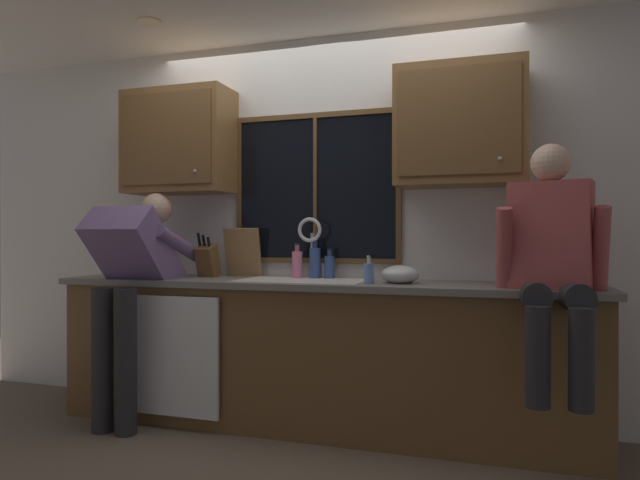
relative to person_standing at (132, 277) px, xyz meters
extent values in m
cube|color=silver|center=(1.14, 0.64, 0.34)|extent=(5.70, 0.12, 2.55)
cylinder|color=#FFEAB2|center=(0.15, -0.02, 1.61)|extent=(0.14, 0.14, 0.01)
cube|color=black|center=(1.05, 0.58, 0.59)|extent=(1.10, 0.02, 0.95)
cube|color=brown|center=(1.05, 0.57, 1.08)|extent=(1.17, 0.02, 0.04)
cube|color=brown|center=(1.05, 0.57, 0.09)|extent=(1.17, 0.02, 0.04)
cube|color=brown|center=(0.48, 0.57, 0.59)|extent=(0.03, 0.02, 0.95)
cube|color=brown|center=(1.62, 0.57, 0.59)|extent=(0.04, 0.02, 0.95)
cube|color=brown|center=(1.05, 0.56, 0.59)|extent=(0.02, 0.02, 0.95)
cube|color=brown|center=(1.14, 0.29, -0.50)|extent=(3.30, 0.58, 0.88)
cube|color=slate|center=(1.14, 0.27, -0.04)|extent=(3.36, 0.62, 0.04)
cube|color=white|center=(0.33, -0.02, -0.48)|extent=(0.60, 0.02, 0.74)
cube|color=brown|center=(0.09, 0.42, 0.92)|extent=(0.76, 0.33, 0.72)
cube|color=brown|center=(0.09, 0.25, 0.92)|extent=(0.68, 0.01, 0.62)
sphere|color=#B2B2B7|center=(0.32, 0.24, 0.69)|extent=(0.02, 0.02, 0.02)
cube|color=brown|center=(2.01, 0.42, 0.92)|extent=(0.76, 0.33, 0.72)
cube|color=brown|center=(2.01, 0.25, 0.92)|extent=(0.68, 0.01, 0.62)
sphere|color=#B2B2B7|center=(2.24, 0.24, 0.69)|extent=(0.02, 0.02, 0.02)
cube|color=white|center=(1.05, 0.28, -0.03)|extent=(0.80, 0.46, 0.02)
cube|color=beige|center=(0.85, 0.28, -0.13)|extent=(0.36, 0.42, 0.20)
cube|color=beige|center=(1.25, 0.28, -0.13)|extent=(0.36, 0.42, 0.20)
cube|color=white|center=(1.05, 0.28, -0.13)|extent=(0.04, 0.42, 0.20)
cylinder|color=silver|center=(1.05, 0.50, 0.13)|extent=(0.03, 0.03, 0.30)
torus|color=silver|center=(1.05, 0.44, 0.30)|extent=(0.16, 0.02, 0.16)
cylinder|color=silver|center=(1.13, 0.50, 0.03)|extent=(0.03, 0.03, 0.09)
cylinder|color=#262628|center=(-0.08, -0.18, -0.50)|extent=(0.13, 0.13, 0.88)
cylinder|color=#262628|center=(0.09, -0.18, -0.50)|extent=(0.13, 0.13, 0.88)
cube|color=slate|center=(0.00, 0.02, 0.16)|extent=(0.44, 0.55, 0.58)
sphere|color=beige|center=(0.00, 0.28, 0.45)|extent=(0.21, 0.21, 0.21)
cylinder|color=slate|center=(-0.22, 0.20, 0.21)|extent=(0.09, 0.52, 0.26)
cylinder|color=slate|center=(0.22, 0.20, 0.21)|extent=(0.09, 0.52, 0.26)
cylinder|color=#262628|center=(2.40, -0.10, -0.04)|extent=(0.14, 0.43, 0.16)
cylinder|color=#262628|center=(2.58, -0.10, -0.04)|extent=(0.14, 0.43, 0.16)
cylinder|color=#262628|center=(2.40, -0.32, -0.29)|extent=(0.11, 0.11, 0.46)
cylinder|color=#262628|center=(2.58, -0.32, -0.29)|extent=(0.11, 0.11, 0.46)
cube|color=#B24C4C|center=(2.49, 0.11, 0.26)|extent=(0.44, 0.30, 0.56)
sphere|color=beige|center=(2.49, 0.11, 0.64)|extent=(0.20, 0.20, 0.20)
cylinder|color=#B24C4C|center=(2.26, 0.06, 0.18)|extent=(0.08, 0.20, 0.47)
cylinder|color=#B24C4C|center=(2.72, 0.06, 0.18)|extent=(0.08, 0.20, 0.47)
cube|color=brown|center=(0.34, 0.37, 0.09)|extent=(0.12, 0.18, 0.25)
cylinder|color=black|center=(0.30, 0.32, 0.24)|extent=(0.02, 0.05, 0.09)
cylinder|color=black|center=(0.34, 0.32, 0.23)|extent=(0.02, 0.04, 0.08)
cylinder|color=black|center=(0.37, 0.32, 0.22)|extent=(0.02, 0.04, 0.06)
cube|color=#997047|center=(0.54, 0.50, 0.15)|extent=(0.26, 0.09, 0.34)
ellipsoid|color=silver|center=(1.68, 0.25, 0.03)|extent=(0.22, 0.22, 0.11)
cylinder|color=#668CCC|center=(1.51, 0.14, 0.04)|extent=(0.06, 0.06, 0.12)
cylinder|color=silver|center=(1.51, 0.14, 0.12)|extent=(0.02, 0.02, 0.04)
cylinder|color=silver|center=(1.51, 0.13, 0.14)|extent=(0.01, 0.04, 0.01)
cylinder|color=#334C8C|center=(1.17, 0.48, 0.06)|extent=(0.07, 0.07, 0.15)
cylinder|color=navy|center=(1.17, 0.48, 0.15)|extent=(0.03, 0.03, 0.04)
cylinder|color=black|center=(1.17, 0.48, 0.17)|extent=(0.03, 0.03, 0.01)
cylinder|color=pink|center=(0.96, 0.44, 0.07)|extent=(0.07, 0.07, 0.18)
cylinder|color=#AD5B7A|center=(0.96, 0.44, 0.18)|extent=(0.03, 0.03, 0.04)
cylinder|color=black|center=(0.96, 0.44, 0.21)|extent=(0.03, 0.03, 0.01)
cylinder|color=#334C8C|center=(1.08, 0.47, 0.08)|extent=(0.07, 0.07, 0.20)
cylinder|color=navy|center=(1.08, 0.47, 0.21)|extent=(0.03, 0.03, 0.05)
cylinder|color=black|center=(1.08, 0.47, 0.24)|extent=(0.04, 0.04, 0.01)
camera|label=1|loc=(2.21, -3.02, 0.25)|focal=31.22mm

